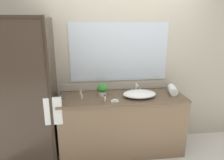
# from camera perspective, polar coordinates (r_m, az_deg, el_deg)

# --- Properties ---
(ground_plane) EXTENTS (8.00, 8.00, 0.00)m
(ground_plane) POSITION_cam_1_polar(r_m,az_deg,el_deg) (3.30, 2.74, -19.45)
(ground_plane) COLOR silver
(wall_back_with_mirror) EXTENTS (4.40, 0.06, 2.60)m
(wall_back_with_mirror) POSITION_cam_1_polar(r_m,az_deg,el_deg) (3.09, 1.99, 4.61)
(wall_back_with_mirror) COLOR #B2A893
(wall_back_with_mirror) RESTS_ON ground_plane
(vanity_cabinet) EXTENTS (1.80, 0.58, 0.90)m
(vanity_cabinet) POSITION_cam_1_polar(r_m,az_deg,el_deg) (3.07, 2.82, -12.49)
(vanity_cabinet) COLOR brown
(vanity_cabinet) RESTS_ON ground_plane
(shower_enclosure) EXTENTS (1.20, 0.59, 2.00)m
(shower_enclosure) POSITION_cam_1_polar(r_m,az_deg,el_deg) (2.73, -23.61, -4.56)
(shower_enclosure) COLOR #2D2319
(shower_enclosure) RESTS_ON ground_plane
(sink_basin) EXTENTS (0.47, 0.32, 0.09)m
(sink_basin) POSITION_cam_1_polar(r_m,az_deg,el_deg) (2.86, 7.83, -3.96)
(sink_basin) COLOR white
(sink_basin) RESTS_ON vanity_cabinet
(faucet) EXTENTS (0.17, 0.13, 0.14)m
(faucet) POSITION_cam_1_polar(r_m,az_deg,el_deg) (3.04, 6.90, -2.65)
(faucet) COLOR silver
(faucet) RESTS_ON vanity_cabinet
(potted_plant) EXTENTS (0.16, 0.16, 0.17)m
(potted_plant) POSITION_cam_1_polar(r_m,az_deg,el_deg) (2.87, -2.77, -2.67)
(potted_plant) COLOR beige
(potted_plant) RESTS_ON vanity_cabinet
(soap_dish) EXTENTS (0.10, 0.07, 0.04)m
(soap_dish) POSITION_cam_1_polar(r_m,az_deg,el_deg) (2.68, 0.79, -5.89)
(soap_dish) COLOR silver
(soap_dish) RESTS_ON vanity_cabinet
(amenity_bottle_conditioner) EXTENTS (0.03, 0.03, 0.08)m
(amenity_bottle_conditioner) POSITION_cam_1_polar(r_m,az_deg,el_deg) (2.97, -8.95, -3.44)
(amenity_bottle_conditioner) COLOR silver
(amenity_bottle_conditioner) RESTS_ON vanity_cabinet
(amenity_bottle_lotion) EXTENTS (0.03, 0.03, 0.09)m
(amenity_bottle_lotion) POSITION_cam_1_polar(r_m,az_deg,el_deg) (2.68, -2.02, -5.28)
(amenity_bottle_lotion) COLOR silver
(amenity_bottle_lotion) RESTS_ON vanity_cabinet
(amenity_bottle_shampoo) EXTENTS (0.02, 0.02, 0.07)m
(amenity_bottle_shampoo) POSITION_cam_1_polar(r_m,az_deg,el_deg) (2.80, -8.61, -4.68)
(amenity_bottle_shampoo) COLOR silver
(amenity_bottle_shampoo) RESTS_ON vanity_cabinet
(rolled_towel_near_edge) EXTENTS (0.17, 0.27, 0.12)m
(rolled_towel_near_edge) POSITION_cam_1_polar(r_m,az_deg,el_deg) (3.10, 16.92, -2.69)
(rolled_towel_near_edge) COLOR white
(rolled_towel_near_edge) RESTS_ON vanity_cabinet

